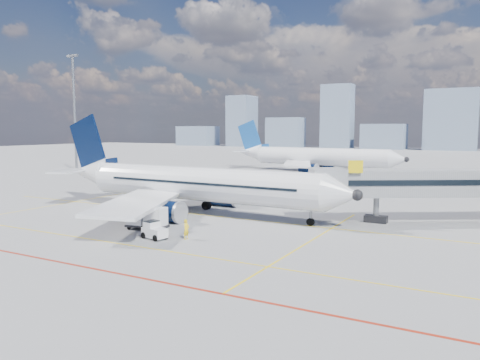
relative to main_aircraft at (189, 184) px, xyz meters
The scene contains 11 objects.
ground 9.53m from the main_aircraft, 72.91° to the right, with size 420.00×420.00×0.00m, color gray.
apron_markings 13.05m from the main_aircraft, 80.64° to the right, with size 90.00×35.12×0.01m.
jet_bridge 27.45m from the main_aircraft, 17.69° to the left, with size 23.55×15.78×6.30m.
floodlight_mast_nw 61.94m from the main_aircraft, 149.03° to the left, with size 3.20×0.61×25.45m.
distant_skyline 181.79m from the main_aircraft, 92.67° to the left, with size 254.93×14.04×30.76m.
main_aircraft is the anchor object (origin of this frame).
second_aircraft 55.45m from the main_aircraft, 95.38° to the left, with size 39.80×34.65×11.60m.
baggage_tug 12.93m from the main_aircraft, 68.61° to the right, with size 2.40×1.75×1.52m.
cargo_dolly 9.64m from the main_aircraft, 79.26° to the right, with size 3.99×2.10×2.10m.
belt_loader 7.55m from the main_aircraft, 117.97° to the right, with size 5.56×3.29×2.28m.
ramp_worker 13.10m from the main_aircraft, 56.05° to the right, with size 0.62×0.41×1.71m, color yellow.
Camera 1 is at (27.10, -33.93, 9.27)m, focal length 35.00 mm.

